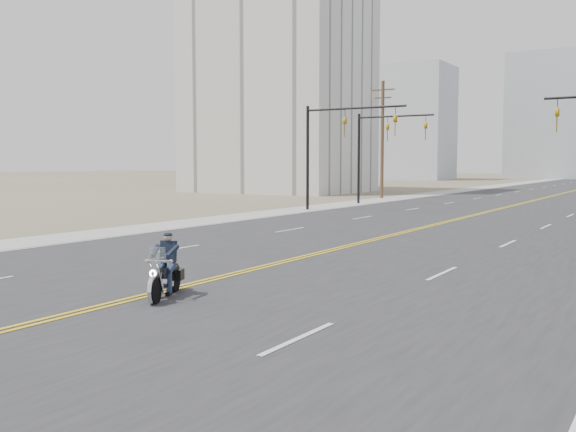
{
  "coord_description": "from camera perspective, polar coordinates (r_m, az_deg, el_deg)",
  "views": [
    {
      "loc": [
        10.77,
        -5.68,
        3.16
      ],
      "look_at": [
        0.8,
        10.41,
        1.6
      ],
      "focal_mm": 40.0,
      "sensor_mm": 36.0,
      "label": 1
    }
  ],
  "objects": [
    {
      "name": "sidewalk_left",
      "position": [
        78.95,
        15.37,
        2.24
      ],
      "size": [
        3.0,
        200.0,
        0.01
      ],
      "primitive_type": "cube",
      "color": "#A5A5A0",
      "rests_on": "ground"
    },
    {
      "name": "haze_bldg_a",
      "position": [
        129.31,
        11.08,
        8.09
      ],
      "size": [
        14.0,
        12.0,
        22.0
      ],
      "primitive_type": "cube",
      "color": "#B7BCC6",
      "rests_on": "ground"
    },
    {
      "name": "road",
      "position": [
        76.51,
        23.66,
        1.94
      ],
      "size": [
        20.0,
        200.0,
        0.01
      ],
      "primitive_type": "cube",
      "color": "#303033",
      "rests_on": "ground"
    },
    {
      "name": "haze_bldg_f",
      "position": [
        148.75,
        7.68,
        6.52
      ],
      "size": [
        12.0,
        12.0,
        16.0
      ],
      "primitive_type": "cube",
      "color": "#ADB2B7",
      "rests_on": "ground"
    },
    {
      "name": "traffic_mast_far",
      "position": [
        49.93,
        8.08,
        6.62
      ],
      "size": [
        6.1,
        0.26,
        7.0
      ],
      "color": "black",
      "rests_on": "ground"
    },
    {
      "name": "haze_bldg_d",
      "position": [
        147.78,
        23.07,
        8.15
      ],
      "size": [
        20.0,
        15.0,
        26.0
      ],
      "primitive_type": "cube",
      "color": "#ADB2B7",
      "rests_on": "ground"
    },
    {
      "name": "traffic_mast_left",
      "position": [
        42.58,
        4.14,
        7.08
      ],
      "size": [
        7.1,
        0.26,
        7.0
      ],
      "color": "black",
      "rests_on": "ground"
    },
    {
      "name": "motorcyclist",
      "position": [
        15.3,
        -10.9,
        -4.38
      ],
      "size": [
        1.55,
        2.13,
        1.53
      ],
      "primitive_type": null,
      "rotation": [
        0.0,
        0.0,
        3.56
      ],
      "color": "black",
      "rests_on": "ground"
    },
    {
      "name": "utility_pole_left",
      "position": [
        58.55,
        8.38,
        6.92
      ],
      "size": [
        2.2,
        0.3,
        10.5
      ],
      "color": "brown",
      "rests_on": "ground"
    },
    {
      "name": "apartment_block",
      "position": [
        72.98,
        -0.83,
        14.04
      ],
      "size": [
        18.0,
        14.0,
        30.0
      ],
      "primitive_type": "cube",
      "color": "silver",
      "rests_on": "ground"
    }
  ]
}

